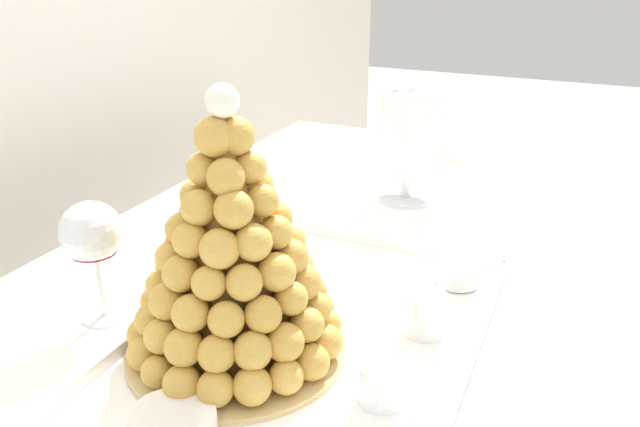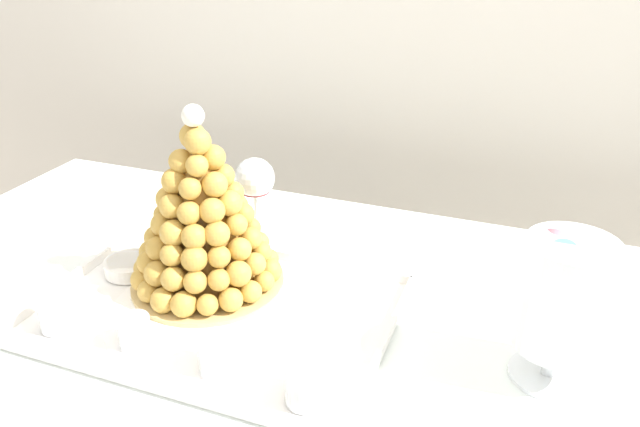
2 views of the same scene
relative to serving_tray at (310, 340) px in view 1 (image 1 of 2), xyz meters
name	(u,v)px [view 1 (image 1 of 2)]	position (x,y,z in m)	size (l,w,h in m)	color
buffet_table	(332,337)	(0.13, 0.03, -0.09)	(1.73, 0.98, 0.77)	brown
serving_tray	(310,340)	(0.00, 0.00, 0.00)	(0.59, 0.41, 0.02)	white
croquembouche	(232,256)	(-0.06, 0.07, 0.13)	(0.27, 0.27, 0.33)	tan
dessert_cup_mid_left	(381,384)	(-0.07, -0.12, 0.03)	(0.05, 0.05, 0.05)	silver
dessert_cup_centre	(425,315)	(0.08, -0.13, 0.03)	(0.05, 0.05, 0.06)	silver
dessert_cup_mid_right	(458,266)	(0.22, -0.14, 0.03)	(0.06, 0.06, 0.06)	silver
creme_brulee_ramekin	(171,425)	(-0.21, 0.06, 0.02)	(0.09, 0.09, 0.02)	white
macaron_goblet	(408,133)	(0.53, 0.04, 0.13)	(0.12, 0.12, 0.23)	white
fruit_tart_plate	(418,154)	(0.79, 0.08, 0.01)	(0.18, 0.18, 0.05)	white
wine_glass	(92,236)	(-0.06, 0.28, 0.12)	(0.08, 0.08, 0.17)	silver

